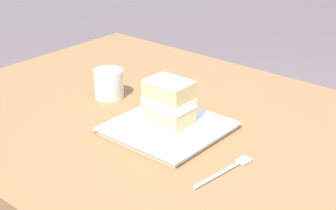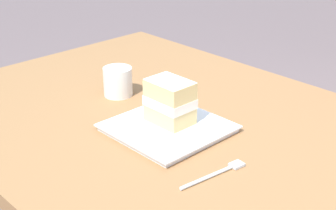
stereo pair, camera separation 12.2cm
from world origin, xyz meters
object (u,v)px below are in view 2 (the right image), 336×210
cake_slice (170,102)px  coffee_cup (118,81)px  dessert_plate (168,128)px  patio_table (207,169)px  dessert_fork (217,173)px

cake_slice → coffee_cup: (-0.25, 0.03, -0.03)m
coffee_cup → dessert_plate: bearing=-11.2°
patio_table → dessert_fork: bearing=-40.9°
cake_slice → dessert_fork: (0.23, -0.08, -0.07)m
patio_table → cake_slice: cake_slice is taller
patio_table → dessert_fork: (0.12, -0.11, 0.09)m
patio_table → dessert_fork: 0.19m
dessert_fork → coffee_cup: 0.49m
patio_table → coffee_cup: coffee_cup is taller
dessert_fork → coffee_cup: coffee_cup is taller
cake_slice → patio_table: bearing=14.8°
dessert_plate → cake_slice: size_ratio=2.32×
dessert_plate → coffee_cup: size_ratio=3.16×
dessert_fork → coffee_cup: bearing=166.5°
dessert_fork → dessert_plate: bearing=163.8°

